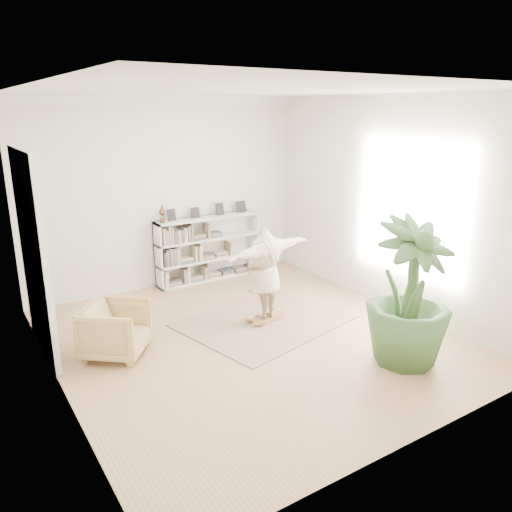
{
  "coord_description": "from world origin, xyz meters",
  "views": [
    {
      "loc": [
        -3.69,
        -5.86,
        3.34
      ],
      "look_at": [
        0.34,
        0.4,
        1.15
      ],
      "focal_mm": 35.0,
      "sensor_mm": 36.0,
      "label": 1
    }
  ],
  "objects_px": {
    "armchair": "(116,330)",
    "person": "(264,271)",
    "houseplant": "(409,293)",
    "bookshelf": "(208,249)",
    "rocker_board": "(264,318)"
  },
  "relations": [
    {
      "from": "armchair",
      "to": "rocker_board",
      "type": "bearing_deg",
      "value": -55.17
    },
    {
      "from": "bookshelf",
      "to": "armchair",
      "type": "height_order",
      "value": "bookshelf"
    },
    {
      "from": "armchair",
      "to": "person",
      "type": "xyz_separation_m",
      "value": [
        2.38,
        -0.18,
        0.49
      ]
    },
    {
      "from": "person",
      "to": "houseplant",
      "type": "xyz_separation_m",
      "value": [
        0.88,
        -2.16,
        0.13
      ]
    },
    {
      "from": "armchair",
      "to": "houseplant",
      "type": "height_order",
      "value": "houseplant"
    },
    {
      "from": "armchair",
      "to": "person",
      "type": "distance_m",
      "value": 2.44
    },
    {
      "from": "bookshelf",
      "to": "houseplant",
      "type": "distance_m",
      "value": 4.62
    },
    {
      "from": "houseplant",
      "to": "armchair",
      "type": "bearing_deg",
      "value": 144.39
    },
    {
      "from": "bookshelf",
      "to": "armchair",
      "type": "xyz_separation_m",
      "value": [
        -2.62,
        -2.23,
        -0.26
      ]
    },
    {
      "from": "bookshelf",
      "to": "houseplant",
      "type": "bearing_deg",
      "value": -82.05
    },
    {
      "from": "armchair",
      "to": "person",
      "type": "height_order",
      "value": "person"
    },
    {
      "from": "armchair",
      "to": "bookshelf",
      "type": "bearing_deg",
      "value": -10.59
    },
    {
      "from": "houseplant",
      "to": "rocker_board",
      "type": "bearing_deg",
      "value": 112.16
    },
    {
      "from": "armchair",
      "to": "houseplant",
      "type": "xyz_separation_m",
      "value": [
        3.26,
        -2.34,
        0.62
      ]
    },
    {
      "from": "bookshelf",
      "to": "houseplant",
      "type": "xyz_separation_m",
      "value": [
        0.64,
        -4.56,
        0.37
      ]
    }
  ]
}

